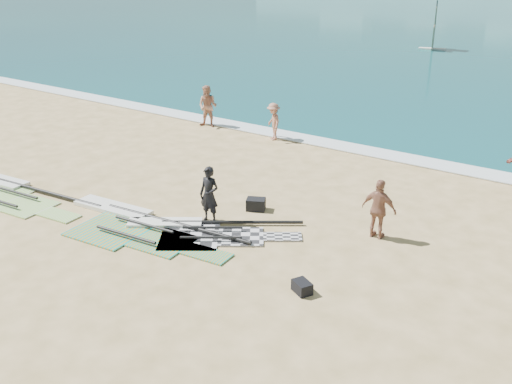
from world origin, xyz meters
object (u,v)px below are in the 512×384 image
Objects in this scene: gear_bag_far at (302,287)px; beachgoer_mid at (273,122)px; rig_grey at (198,230)px; rig_orange at (133,223)px; beachgoer_back at (379,209)px; person_wetsuit at (209,195)px; rig_green at (8,192)px; gear_bag_near at (256,204)px; beachgoer_left at (208,106)px.

beachgoer_mid is (-7.56, 10.00, 0.67)m from gear_bag_far.
rig_grey is 0.77× the size of rig_orange.
beachgoer_back reaches higher than rig_grey.
person_wetsuit is at bearing 23.11° from beachgoer_back.
rig_grey is 2.88× the size of person_wetsuit.
rig_grey is at bearing 16.27° from rig_orange.
gear_bag_far is at bearing 87.03° from beachgoer_back.
person_wetsuit is 8.81m from beachgoer_mid.
rig_green is at bearing 19.95° from beachgoer_back.
person_wetsuit reaches higher than gear_bag_far.
gear_bag_far is at bearing -14.63° from beachgoer_mid.
gear_bag_far is 0.29× the size of beachgoer_mid.
beachgoer_back reaches higher than gear_bag_far.
gear_bag_far is at bearing -41.81° from gear_bag_near.
beachgoer_mid is at bearing 93.34° from rig_orange.
beachgoer_left is at bearing 138.38° from gear_bag_far.
person_wetsuit is at bearing 67.92° from rig_grey.
beachgoer_mid is (3.76, 10.42, 0.76)m from rig_green.
gear_bag_near is (0.44, 2.26, 0.14)m from rig_grey.
rig_green reaches higher than rig_grey.
rig_grey is 2.03m from rig_orange.
gear_bag_near is at bearing 138.19° from gear_bag_far.
beachgoer_back is (0.21, 3.72, 0.72)m from gear_bag_far.
beachgoer_left reaches higher than beachgoer_back.
gear_bag_near is 7.74m from beachgoer_mid.
gear_bag_near is at bearing -21.77° from beachgoer_mid.
gear_bag_near is at bearing 6.15° from beachgoer_back.
rig_grey is at bearing 5.96° from rig_green.
rig_grey is 1.12m from person_wetsuit.
beachgoer_mid is (-1.53, 9.70, 0.76)m from rig_orange.
rig_green is 12.27m from beachgoer_back.
rig_orange is 11.05× the size of gear_bag_near.
gear_bag_far is (4.15, -1.06, 0.09)m from rig_grey.
rig_grey is at bearing 165.72° from gear_bag_far.
beachgoer_back reaches higher than person_wetsuit.
beachgoer_back is at bearing 16.24° from person_wetsuit.
gear_bag_far is (6.03, -0.30, 0.09)m from rig_orange.
rig_grey is at bearing -101.04° from gear_bag_near.
beachgoer_back is (11.47, -6.28, -0.11)m from beachgoer_left.
gear_bag_near is 0.34× the size of person_wetsuit.
person_wetsuit is at bearing 157.31° from gear_bag_far.
gear_bag_far is 3.80m from beachgoer_back.
beachgoer_left is (-7.11, 8.95, 0.92)m from rig_grey.
beachgoer_left is at bearing 84.07° from rig_green.
gear_bag_near reaches higher than rig_orange.
gear_bag_near is (2.32, 3.01, 0.13)m from rig_orange.
person_wetsuit is at bearing -30.17° from beachgoer_mid.
gear_bag_near is at bearing 20.47° from rig_green.
beachgoer_left is 1.12× the size of beachgoer_back.
beachgoer_mid is at bearing 75.53° from rig_grey.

